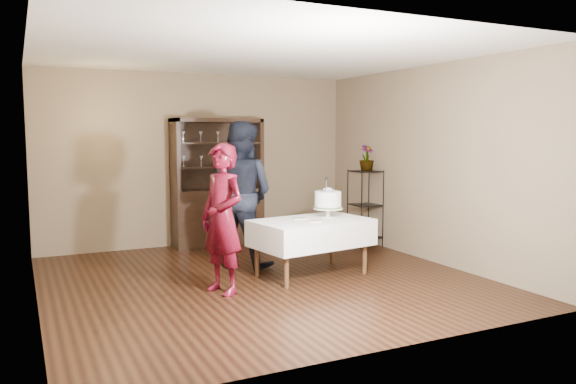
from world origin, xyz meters
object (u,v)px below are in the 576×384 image
at_px(china_hutch, 217,204).
at_px(plant_etagere, 365,205).
at_px(cake, 328,201).
at_px(cake_table, 311,233).
at_px(woman, 222,219).
at_px(man, 240,195).
at_px(potted_plant, 367,158).

height_order(china_hutch, plant_etagere, china_hutch).
bearing_deg(cake, cake_table, -162.08).
distance_m(plant_etagere, cake, 1.83).
bearing_deg(woman, plant_etagere, 96.80).
relative_size(cake_table, cake, 2.93).
height_order(cake_table, man, man).
height_order(plant_etagere, woman, woman).
relative_size(man, potted_plant, 4.81).
relative_size(cake_table, man, 0.79).
xyz_separation_m(china_hutch, cake_table, (0.43, -2.33, -0.13)).
bearing_deg(china_hutch, cake_table, -79.49).
bearing_deg(plant_etagere, potted_plant, -86.20).
bearing_deg(cake_table, plant_etagere, 37.89).
relative_size(plant_etagere, cake_table, 0.79).
bearing_deg(cake, china_hutch, 107.81).
bearing_deg(plant_etagere, china_hutch, 153.17).
bearing_deg(cake, plant_etagere, 41.16).
xyz_separation_m(china_hutch, woman, (-0.81, -2.58, 0.17)).
distance_m(cake_table, woman, 1.30).
xyz_separation_m(china_hutch, man, (-0.19, -1.50, 0.30)).
distance_m(cake, potted_plant, 1.86).
bearing_deg(cake_table, man, 126.87).
bearing_deg(cake_table, cake, 17.92).
xyz_separation_m(plant_etagere, cake_table, (-1.65, -1.28, -0.11)).
relative_size(china_hutch, man, 1.04).
distance_m(man, cake, 1.17).
bearing_deg(potted_plant, man, -169.25).
distance_m(china_hutch, cake, 2.37).
relative_size(china_hutch, potted_plant, 4.99).
xyz_separation_m(plant_etagere, cake, (-1.36, -1.19, 0.26)).
height_order(plant_etagere, man, man).
distance_m(china_hutch, potted_plant, 2.45).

